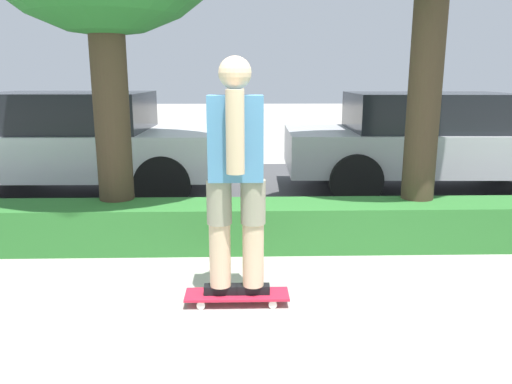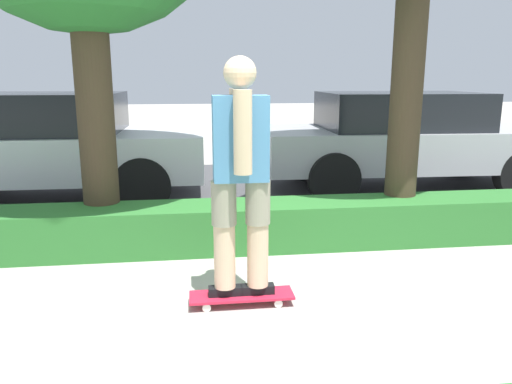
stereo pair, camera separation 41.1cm
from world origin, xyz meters
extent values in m
plane|color=#ADA89E|center=(0.00, 0.00, 0.00)|extent=(60.00, 60.00, 0.00)
cube|color=#474749|center=(0.00, 4.20, 0.00)|extent=(12.48, 5.00, 0.01)
cube|color=#2D702D|center=(0.00, 1.60, 0.24)|extent=(12.48, 0.60, 0.47)
cube|color=red|center=(-0.27, 0.25, 0.08)|extent=(0.82, 0.24, 0.02)
cylinder|color=silver|center=(0.01, 0.16, 0.03)|extent=(0.07, 0.04, 0.07)
cylinder|color=silver|center=(0.01, 0.34, 0.03)|extent=(0.07, 0.04, 0.07)
cylinder|color=silver|center=(-0.54, 0.16, 0.03)|extent=(0.07, 0.04, 0.07)
cylinder|color=silver|center=(-0.54, 0.34, 0.03)|extent=(0.07, 0.04, 0.07)
cube|color=black|center=(-0.40, 0.25, 0.12)|extent=(0.26, 0.09, 0.07)
cylinder|color=beige|center=(-0.40, 0.25, 0.58)|extent=(0.17, 0.17, 0.85)
cylinder|color=gray|center=(-0.40, 0.25, 0.83)|extent=(0.19, 0.19, 0.34)
cube|color=black|center=(-0.14, 0.25, 0.12)|extent=(0.26, 0.09, 0.07)
cylinder|color=beige|center=(-0.14, 0.25, 0.58)|extent=(0.17, 0.17, 0.85)
cylinder|color=gray|center=(-0.14, 0.25, 0.83)|extent=(0.19, 0.19, 0.34)
cube|color=#4C84B7|center=(-0.27, 0.25, 1.31)|extent=(0.40, 0.22, 0.62)
cylinder|color=beige|center=(-0.27, 0.09, 1.38)|extent=(0.13, 0.13, 0.59)
cylinder|color=beige|center=(-0.27, 0.42, 1.38)|extent=(0.13, 0.13, 0.59)
sphere|color=beige|center=(-0.27, 0.25, 1.78)|extent=(0.24, 0.24, 0.24)
cylinder|color=#423323|center=(-1.57, 1.86, 1.41)|extent=(0.37, 0.37, 2.82)
cylinder|color=#423323|center=(1.67, 1.79, 1.75)|extent=(0.34, 0.34, 3.49)
cube|color=silver|center=(-2.60, 4.00, 0.68)|extent=(4.31, 2.03, 0.61)
cube|color=black|center=(-2.73, 4.00, 1.26)|extent=(2.25, 1.77, 0.54)
cylinder|color=black|center=(-1.27, 3.09, 0.38)|extent=(0.75, 0.24, 0.75)
cylinder|color=black|center=(-1.27, 4.91, 0.38)|extent=(0.75, 0.24, 0.75)
cube|color=#B7B7BC|center=(2.74, 4.11, 0.67)|extent=(4.59, 2.00, 0.60)
cube|color=black|center=(2.60, 4.11, 1.24)|extent=(2.40, 1.71, 0.55)
cylinder|color=black|center=(4.15, 4.97, 0.37)|extent=(0.74, 0.22, 0.74)
cylinder|color=black|center=(1.33, 3.26, 0.37)|extent=(0.74, 0.22, 0.74)
cylinder|color=black|center=(1.33, 4.97, 0.37)|extent=(0.74, 0.22, 0.74)
camera|label=1|loc=(-0.21, -3.40, 1.76)|focal=35.00mm
camera|label=2|loc=(-0.62, -3.37, 1.76)|focal=35.00mm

